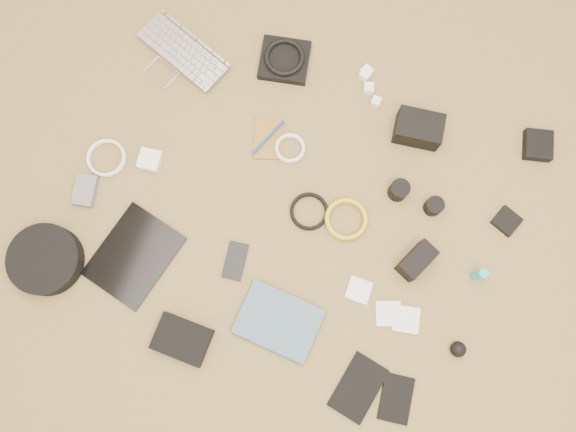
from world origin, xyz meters
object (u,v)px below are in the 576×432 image
at_px(paperback, 266,349).
at_px(tablet, 134,256).
at_px(laptop, 174,61).
at_px(dslr_camera, 418,129).
at_px(headphone_case, 46,260).
at_px(phone, 235,261).

bearing_deg(paperback, tablet, 79.41).
xyz_separation_m(laptop, dslr_camera, (0.82, 0.06, 0.03)).
distance_m(dslr_camera, headphone_case, 1.22).
bearing_deg(dslr_camera, laptop, 175.40).
bearing_deg(tablet, laptop, 114.63).
distance_m(tablet, paperback, 0.49).
height_order(laptop, dslr_camera, dslr_camera).
relative_size(dslr_camera, phone, 1.24).
height_order(dslr_camera, tablet, dslr_camera).
relative_size(laptop, phone, 2.70).
bearing_deg(laptop, tablet, -58.08).
bearing_deg(phone, dslr_camera, 48.65).
xyz_separation_m(tablet, headphone_case, (-0.24, -0.11, 0.02)).
bearing_deg(laptop, dslr_camera, 23.47).
xyz_separation_m(dslr_camera, tablet, (-0.68, -0.69, -0.04)).
bearing_deg(paperback, phone, 44.12).
relative_size(dslr_camera, tablet, 0.53).
relative_size(tablet, phone, 2.32).
xyz_separation_m(dslr_camera, paperback, (-0.19, -0.80, -0.03)).
bearing_deg(dslr_camera, phone, -131.46).
bearing_deg(laptop, paperback, -30.70).
distance_m(dslr_camera, tablet, 0.97).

